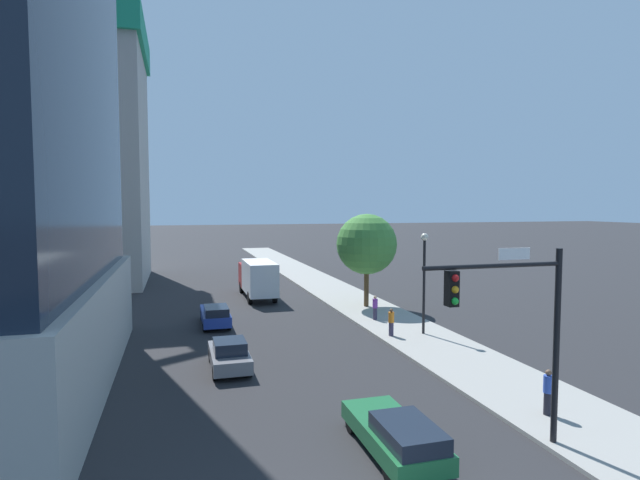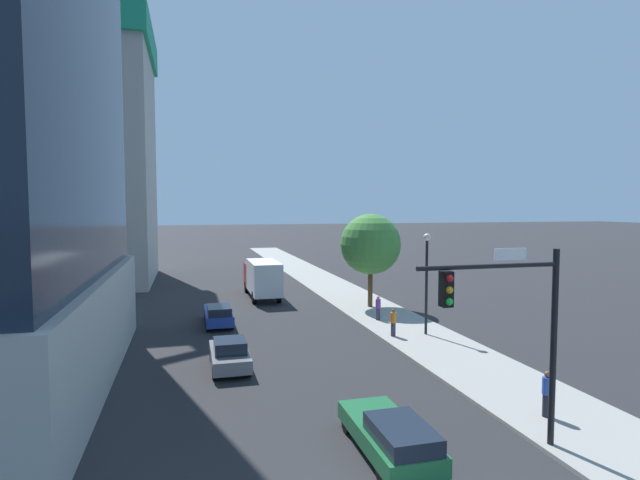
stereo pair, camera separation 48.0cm
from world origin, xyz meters
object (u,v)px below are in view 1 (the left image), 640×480
Objects in this scene: pedestrian_orange_shirt at (391,322)px; box_truck at (258,277)px; traffic_light_pole at (514,313)px; street_tree at (367,244)px; construction_building at (79,140)px; pedestrian_blue_shirt at (548,392)px; car_gray at (229,355)px; car_blue at (215,315)px; pedestrian_purple_shirt at (375,308)px; street_lamp at (424,268)px; car_green at (397,434)px.

box_truck is at bearing 110.47° from pedestrian_orange_shirt.
traffic_light_pole is 0.90× the size of street_tree.
pedestrian_blue_shirt is at bearing -60.94° from construction_building.
construction_building is 23.95m from box_truck.
car_gray is (-7.67, 10.59, -3.76)m from traffic_light_pole.
car_blue is 10.52m from pedestrian_purple_shirt.
pedestrian_purple_shirt is (2.68, 17.71, -3.49)m from traffic_light_pole.
car_blue is at bearing 148.19° from pedestrian_orange_shirt.
pedestrian_blue_shirt is at bearing -95.60° from street_lamp.
street_tree is at bearing 45.13° from car_gray.
traffic_light_pole is (19.17, -41.56, -9.83)m from construction_building.
box_truck reaches higher than pedestrian_orange_shirt.
street_tree reaches higher than street_lamp.
street_lamp is 5.37m from pedestrian_purple_shirt.
pedestrian_purple_shirt is (-1.39, 4.18, -3.09)m from street_lamp.
street_tree reaches higher than car_gray.
street_lamp is at bearing -50.34° from construction_building.
street_tree reaches higher than box_truck.
car_blue is at bearing 102.44° from car_green.
street_lamp reaches higher than pedestrian_purple_shirt.
street_lamp is at bearing 14.07° from car_gray.
car_green is 2.82× the size of pedestrian_blue_shirt.
box_truck reaches higher than pedestrian_purple_shirt.
pedestrian_blue_shirt is at bearing 31.78° from traffic_light_pole.
street_tree is 1.48× the size of car_blue.
pedestrian_purple_shirt is 15.90m from pedestrian_blue_shirt.
construction_building is at bearing 129.66° from street_lamp.
car_blue is 11.39m from pedestrian_orange_shirt.
construction_building is at bearing 139.62° from street_tree.
traffic_light_pole is at bearing -13.01° from car_green.
box_truck is at bearing -40.04° from construction_building.
pedestrian_blue_shirt is at bearing -85.58° from pedestrian_orange_shirt.
box_truck is (4.14, 17.82, 1.10)m from car_gray.
pedestrian_purple_shirt is 4.17m from pedestrian_orange_shirt.
street_tree is 16.72m from car_gray.
street_tree is 9.50m from pedestrian_orange_shirt.
pedestrian_blue_shirt is (0.91, -11.78, 0.03)m from pedestrian_orange_shirt.
street_lamp reaches higher than car_green.
car_blue is (-4.14, 18.77, 0.02)m from car_green.
street_lamp is 15.19m from car_green.
construction_building is 19.87× the size of pedestrian_blue_shirt.
construction_building reaches higher than traffic_light_pole.
car_green is at bearing -67.03° from car_gray.
traffic_light_pole is 1.55× the size of car_gray.
pedestrian_purple_shirt reaches higher than car_green.
car_gray is 2.52× the size of pedestrian_orange_shirt.
street_tree is 20.64m from pedestrian_blue_shirt.
street_tree is 4.20× the size of pedestrian_blue_shirt.
pedestrian_purple_shirt reaches higher than car_gray.
construction_building reaches higher than pedestrian_blue_shirt.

